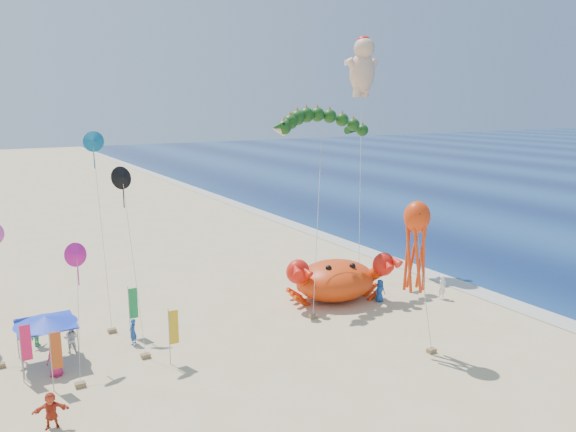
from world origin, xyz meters
The scene contains 10 objects.
ground centered at (0.00, 0.00, 0.00)m, with size 320.00×320.00×0.00m, color #D1B784.
foam_strip centered at (12.00, 0.00, 0.01)m, with size 320.00×320.00×0.00m, color silver.
crab_inflatable centered at (1.79, 1.57, 1.56)m, with size 8.09×6.27×3.55m.
dragon_kite centered at (2.35, 4.72, 12.32)m, with size 9.50×7.47×13.37m.
cherub_kite centered at (9.40, 8.98, 17.11)m, with size 5.91×7.21×19.51m.
octopus_kite centered at (0.73, -7.49, 6.54)m, with size 1.69×1.84×8.73m.
canopy_blue centered at (-17.67, 1.31, 2.44)m, with size 3.28×3.28×2.71m.
feather_flags centered at (-15.23, -0.63, 2.01)m, with size 7.70×4.85×3.20m.
beachgoers centered at (-12.61, -0.37, 0.86)m, with size 28.10×10.50×1.87m.
small_kites centered at (-15.48, 2.80, 7.75)m, with size 7.87×9.15×12.35m.
Camera 1 is at (-20.75, -30.10, 14.07)m, focal length 35.00 mm.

